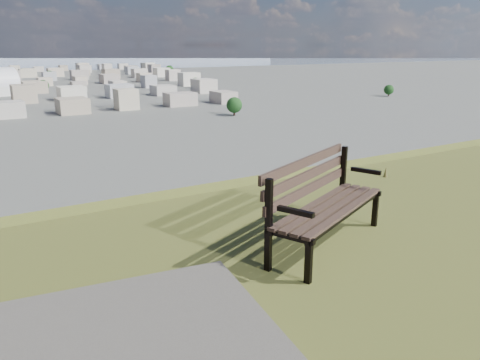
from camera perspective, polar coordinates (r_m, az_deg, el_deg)
park_bench at (r=5.42m, az=9.90°, el=-2.11°), size 2.01×1.35×1.01m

